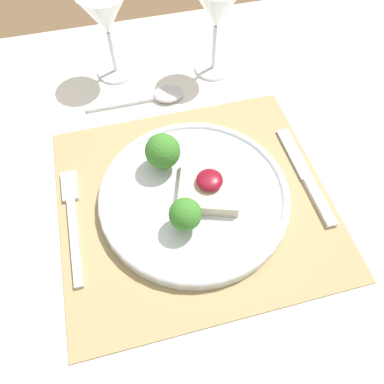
{
  "coord_description": "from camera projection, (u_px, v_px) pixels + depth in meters",
  "views": [
    {
      "loc": [
        -0.08,
        -0.29,
        1.22
      ],
      "look_at": [
        -0.0,
        0.0,
        0.76
      ],
      "focal_mm": 35.0,
      "sensor_mm": 36.0,
      "label": 1
    }
  ],
  "objects": [
    {
      "name": "ground_plane",
      "position": [
        193.0,
        324.0,
        1.19
      ],
      "size": [
        8.0,
        8.0,
        0.0
      ],
      "primitive_type": "plane",
      "color": "brown"
    },
    {
      "name": "dining_table",
      "position": [
        194.0,
        228.0,
        0.65
      ],
      "size": [
        1.32,
        0.99,
        0.74
      ],
      "color": "white",
      "rests_on": "ground_plane"
    },
    {
      "name": "placemat",
      "position": [
        194.0,
        200.0,
        0.57
      ],
      "size": [
        0.4,
        0.37,
        0.0
      ],
      "primitive_type": "cube",
      "color": "#9E895B",
      "rests_on": "dining_table"
    },
    {
      "name": "dinner_plate",
      "position": [
        191.0,
        193.0,
        0.56
      ],
      "size": [
        0.28,
        0.28,
        0.08
      ],
      "color": "silver",
      "rests_on": "placemat"
    },
    {
      "name": "fork",
      "position": [
        72.0,
        216.0,
        0.55
      ],
      "size": [
        0.02,
        0.19,
        0.01
      ],
      "rotation": [
        0.0,
        0.0,
        -0.0
      ],
      "color": "silver",
      "rests_on": "placemat"
    },
    {
      "name": "knife",
      "position": [
        308.0,
        181.0,
        0.58
      ],
      "size": [
        0.02,
        0.19,
        0.01
      ],
      "rotation": [
        0.0,
        0.0,
        0.05
      ],
      "color": "silver",
      "rests_on": "placemat"
    },
    {
      "name": "spoon",
      "position": [
        160.0,
        96.0,
        0.69
      ],
      "size": [
        0.18,
        0.05,
        0.02
      ],
      "rotation": [
        0.0,
        0.0,
        -0.03
      ],
      "color": "silver",
      "rests_on": "dining_table"
    },
    {
      "name": "wine_glass_near",
      "position": [
        216.0,
        11.0,
        0.64
      ],
      "size": [
        0.09,
        0.09,
        0.16
      ],
      "color": "white",
      "rests_on": "dining_table"
    },
    {
      "name": "wine_glass_far",
      "position": [
        105.0,
        18.0,
        0.64
      ],
      "size": [
        0.09,
        0.09,
        0.16
      ],
      "color": "white",
      "rests_on": "dining_table"
    }
  ]
}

